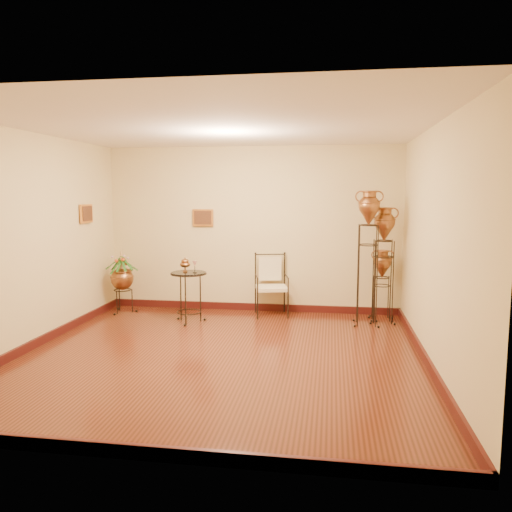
# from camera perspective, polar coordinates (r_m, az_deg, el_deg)

# --- Properties ---
(ground) EXTENTS (5.00, 5.00, 0.00)m
(ground) POSITION_cam_1_polar(r_m,az_deg,el_deg) (6.36, -4.07, -11.31)
(ground) COLOR #602616
(ground) RESTS_ON ground
(room_shell) EXTENTS (5.02, 5.02, 2.81)m
(room_shell) POSITION_cam_1_polar(r_m,az_deg,el_deg) (6.05, -4.25, 4.48)
(room_shell) COLOR beige
(room_shell) RESTS_ON ground
(amphora_tall) EXTENTS (0.45, 0.45, 2.08)m
(amphora_tall) POSITION_cam_1_polar(r_m,az_deg,el_deg) (7.77, 12.65, -0.04)
(amphora_tall) COLOR black
(amphora_tall) RESTS_ON ground
(amphora_mid) EXTENTS (0.49, 0.49, 1.83)m
(amphora_mid) POSITION_cam_1_polar(r_m,az_deg,el_deg) (8.02, 14.34, -0.88)
(amphora_mid) COLOR black
(amphora_mid) RESTS_ON ground
(amphora_short) EXTENTS (0.43, 0.43, 1.14)m
(amphora_short) POSITION_cam_1_polar(r_m,az_deg,el_deg) (8.20, 14.18, -3.19)
(amphora_short) COLOR black
(amphora_short) RESTS_ON ground
(planter_urn) EXTENTS (0.65, 0.65, 1.12)m
(planter_urn) POSITION_cam_1_polar(r_m,az_deg,el_deg) (8.73, -15.06, -2.21)
(planter_urn) COLOR black
(planter_urn) RESTS_ON ground
(armchair) EXTENTS (0.67, 0.64, 1.01)m
(armchair) POSITION_cam_1_polar(r_m,az_deg,el_deg) (8.23, 1.77, -3.37)
(armchair) COLOR black
(armchair) RESTS_ON ground
(side_table) EXTENTS (0.65, 0.65, 1.00)m
(side_table) POSITION_cam_1_polar(r_m,az_deg,el_deg) (7.90, -7.69, -4.57)
(side_table) COLOR black
(side_table) RESTS_ON ground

